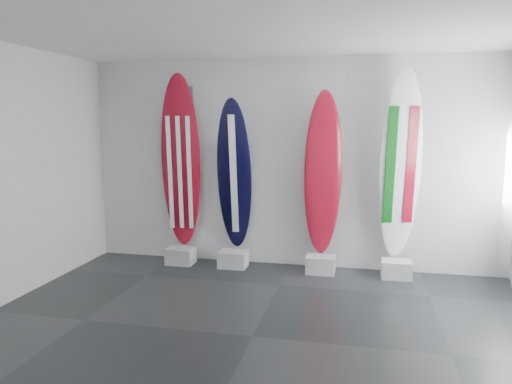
% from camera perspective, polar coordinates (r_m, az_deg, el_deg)
% --- Properties ---
extents(floor, '(6.00, 6.00, 0.00)m').
position_cam_1_polar(floor, '(4.98, -0.38, -16.66)').
color(floor, black).
rests_on(floor, ground).
extents(ceiling, '(6.00, 6.00, 0.00)m').
position_cam_1_polar(ceiling, '(4.60, -0.42, 19.53)').
color(ceiling, white).
rests_on(ceiling, wall_back).
extents(wall_back, '(6.00, 0.00, 6.00)m').
position_cam_1_polar(wall_back, '(7.00, 4.13, 3.35)').
color(wall_back, white).
rests_on(wall_back, ground).
extents(wall_front, '(6.00, 0.00, 6.00)m').
position_cam_1_polar(wall_front, '(2.23, -14.83, -7.68)').
color(wall_front, white).
rests_on(wall_front, ground).
extents(display_block_usa, '(0.40, 0.30, 0.24)m').
position_cam_1_polar(display_block_usa, '(7.35, -8.88, -7.44)').
color(display_block_usa, silver).
rests_on(display_block_usa, floor).
extents(surfboard_usa, '(0.61, 0.37, 2.56)m').
position_cam_1_polar(surfboard_usa, '(7.20, -8.84, 3.52)').
color(surfboard_usa, maroon).
rests_on(surfboard_usa, display_block_usa).
extents(display_block_navy, '(0.40, 0.30, 0.24)m').
position_cam_1_polar(display_block_navy, '(7.11, -2.73, -7.90)').
color(display_block_navy, silver).
rests_on(display_block_navy, floor).
extents(surfboard_navy, '(0.52, 0.44, 2.20)m').
position_cam_1_polar(surfboard_navy, '(6.96, -2.58, 1.97)').
color(surfboard_navy, black).
rests_on(surfboard_navy, display_block_navy).
extents(display_block_swiss, '(0.40, 0.30, 0.24)m').
position_cam_1_polar(display_block_swiss, '(6.90, 7.63, -8.48)').
color(display_block_swiss, silver).
rests_on(display_block_swiss, floor).
extents(surfboard_swiss, '(0.55, 0.32, 2.30)m').
position_cam_1_polar(surfboard_swiss, '(6.74, 7.91, 2.12)').
color(surfboard_swiss, maroon).
rests_on(surfboard_swiss, display_block_swiss).
extents(display_block_italy, '(0.40, 0.30, 0.24)m').
position_cam_1_polar(display_block_italy, '(6.90, 16.25, -8.74)').
color(display_block_italy, silver).
rests_on(display_block_italy, floor).
extents(surfboard_italy, '(0.63, 0.42, 2.57)m').
position_cam_1_polar(surfboard_italy, '(6.73, 16.68, 2.99)').
color(surfboard_italy, white).
rests_on(surfboard_italy, display_block_italy).
extents(wall_outlet, '(0.09, 0.02, 0.13)m').
position_cam_1_polar(wall_outlet, '(7.90, -13.92, -4.76)').
color(wall_outlet, silver).
rests_on(wall_outlet, wall_back).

